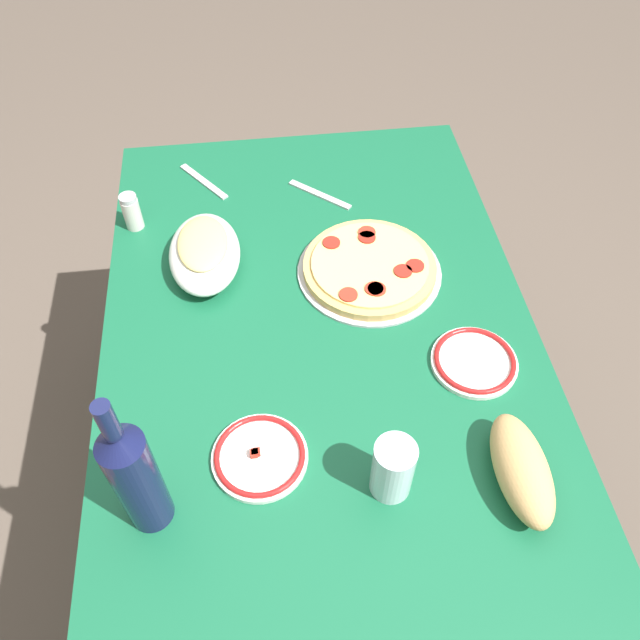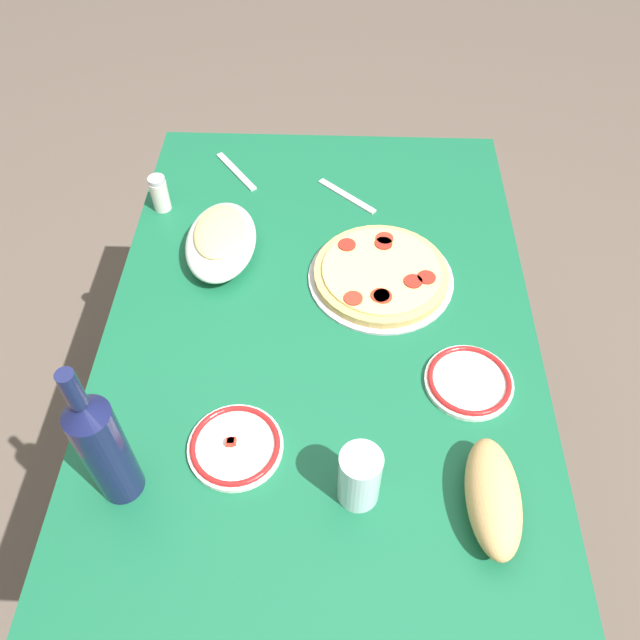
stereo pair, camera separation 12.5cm
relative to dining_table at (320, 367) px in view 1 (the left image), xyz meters
name	(u,v)px [view 1 (the left image)]	position (x,y,z in m)	size (l,w,h in m)	color
ground_plane	(320,492)	(0.00, 0.00, -0.63)	(8.00, 8.00, 0.00)	brown
dining_table	(320,367)	(0.00, 0.00, 0.00)	(1.30, 0.86, 0.76)	#145938
pepperoni_pizza	(370,268)	(0.14, -0.12, 0.14)	(0.31, 0.31, 0.03)	#B7B7BC
baked_pasta_dish	(204,251)	(0.21, 0.22, 0.17)	(0.24, 0.15, 0.08)	white
wine_bottle	(135,476)	(-0.34, 0.31, 0.26)	(0.07, 0.07, 0.32)	#141942
water_glass	(393,469)	(-0.34, -0.07, 0.19)	(0.07, 0.07, 0.12)	silver
side_plate_near	(260,456)	(-0.27, 0.14, 0.14)	(0.16, 0.16, 0.02)	white
side_plate_far	(474,361)	(-0.12, -0.28, 0.14)	(0.16, 0.16, 0.02)	white
bread_loaf	(522,469)	(-0.36, -0.29, 0.17)	(0.20, 0.09, 0.08)	tan
spice_shaker	(132,212)	(0.35, 0.38, 0.17)	(0.04, 0.04, 0.09)	silver
fork_left	(320,195)	(0.40, -0.05, 0.13)	(0.17, 0.02, 0.01)	#B7B7BC
fork_right	(204,181)	(0.49, 0.22, 0.13)	(0.17, 0.02, 0.01)	#B7B7BC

